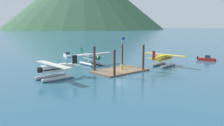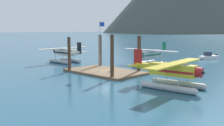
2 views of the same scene
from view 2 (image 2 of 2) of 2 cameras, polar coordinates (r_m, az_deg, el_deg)
ground_plane at (r=35.62m, az=-1.60°, el=-2.17°), size 1200.00×1200.00×0.00m
dock_platform at (r=35.60m, az=-1.61°, el=-1.93°), size 10.89×6.44×0.30m
piling_near_left at (r=36.53m, az=-9.58°, el=1.89°), size 0.44×0.44×4.95m
piling_near_right at (r=30.52m, az=0.02°, el=1.33°), size 0.45×0.45×5.40m
piling_far_left at (r=40.34m, az=-2.68°, el=2.67°), size 0.48×0.48×5.20m
piling_far_right at (r=35.21m, az=6.07°, el=1.91°), size 0.50×0.50×5.16m
flagpole at (r=34.76m, az=-2.64°, el=5.05°), size 0.95×0.10×6.84m
fuel_drum at (r=35.15m, az=0.05°, el=-1.07°), size 0.62×0.62×0.88m
seaplane_yellow_stbd_aft at (r=26.46m, az=13.48°, el=-2.27°), size 7.95×10.49×3.84m
seaplane_silver_bow_centre at (r=42.86m, az=8.52°, el=1.51°), size 10.40×7.98×3.84m
seaplane_cream_port_fwd at (r=47.17m, az=-10.54°, el=2.00°), size 7.98×10.41×3.84m
boat_white_open_north at (r=55.57m, az=20.78°, el=1.32°), size 2.62×4.76×1.50m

